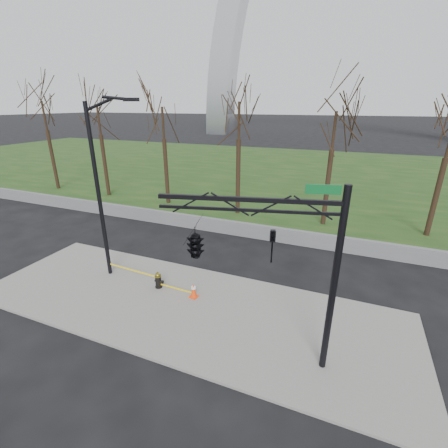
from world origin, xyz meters
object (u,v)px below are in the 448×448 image
at_px(fire_hydrant, 158,280).
at_px(street_light, 102,182).
at_px(traffic_cone, 194,290).
at_px(traffic_signal_mast, 221,244).

xyz_separation_m(fire_hydrant, street_light, (-2.72, 0.24, 4.23)).
bearing_deg(street_light, fire_hydrant, -17.50).
distance_m(fire_hydrant, traffic_cone, 1.82).
bearing_deg(traffic_cone, fire_hydrant, 177.47).
xyz_separation_m(traffic_cone, traffic_signal_mast, (2.39, -2.60, 3.72)).
bearing_deg(traffic_cone, traffic_signal_mast, -47.35).
distance_m(fire_hydrant, traffic_signal_mast, 6.21).
distance_m(traffic_cone, street_light, 6.24).
bearing_deg(fire_hydrant, traffic_signal_mast, -29.64).
xyz_separation_m(fire_hydrant, traffic_cone, (1.82, -0.08, -0.03)).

